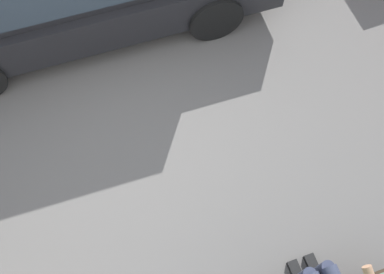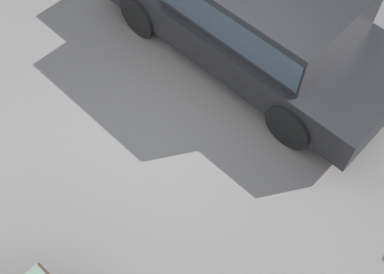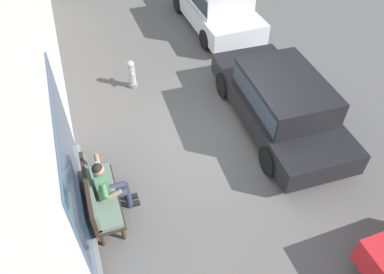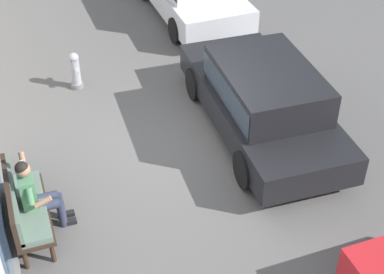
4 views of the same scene
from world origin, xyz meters
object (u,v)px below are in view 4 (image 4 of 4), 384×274
Objects in this scene: person_on_phone at (35,194)px; parked_car_mid at (264,97)px; bench at (22,206)px; fire_hydrant at (75,71)px.

parked_car_mid is (1.12, -4.24, 0.09)m from person_on_phone.
bench is at bearing 102.19° from person_on_phone.
person_on_phone is at bearing -77.81° from bench.
parked_car_mid reaches higher than fire_hydrant.
fire_hydrant is at bearing 48.11° from parked_car_mid.
fire_hydrant is (3.79, -1.26, -0.30)m from person_on_phone.
bench is 1.97× the size of fire_hydrant.
parked_car_mid reaches higher than bench.
parked_car_mid is at bearing -131.89° from fire_hydrant.
person_on_phone reaches higher than bench.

